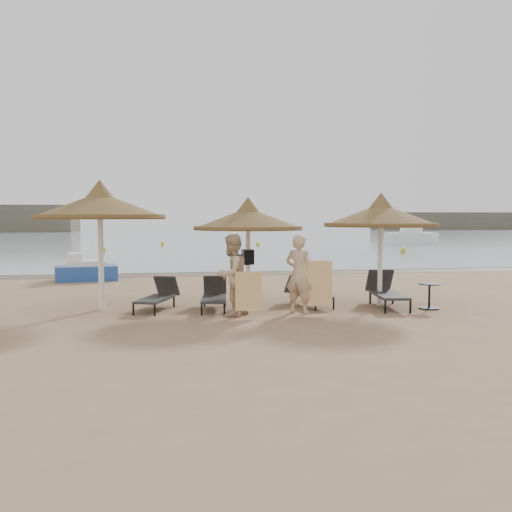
{
  "coord_description": "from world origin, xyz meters",
  "views": [
    {
      "loc": [
        -1.94,
        -13.42,
        2.33
      ],
      "look_at": [
        0.48,
        1.2,
        1.29
      ],
      "focal_mm": 40.0,
      "sensor_mm": 36.0,
      "label": 1
    }
  ],
  "objects_px": {
    "lounger_near_left": "(214,295)",
    "pedal_boat": "(85,270)",
    "palapa_left": "(100,206)",
    "side_table": "(429,297)",
    "person_right": "(299,267)",
    "lounger_far_left": "(159,295)",
    "lounger_far_right": "(386,291)",
    "palapa_center": "(248,219)",
    "person_left": "(232,269)",
    "lounger_near_right": "(307,292)",
    "palapa_right": "(381,216)"
  },
  "relations": [
    {
      "from": "lounger_near_left",
      "to": "pedal_boat",
      "type": "distance_m",
      "value": 8.22
    },
    {
      "from": "palapa_left",
      "to": "lounger_near_left",
      "type": "xyz_separation_m",
      "value": [
        2.78,
        -0.31,
        -2.21
      ]
    },
    {
      "from": "side_table",
      "to": "person_right",
      "type": "distance_m",
      "value": 3.48
    },
    {
      "from": "lounger_far_left",
      "to": "pedal_boat",
      "type": "height_order",
      "value": "pedal_boat"
    },
    {
      "from": "palapa_left",
      "to": "lounger_near_left",
      "type": "height_order",
      "value": "palapa_left"
    },
    {
      "from": "lounger_far_right",
      "to": "palapa_center",
      "type": "bearing_deg",
      "value": 177.29
    },
    {
      "from": "person_right",
      "to": "lounger_far_left",
      "type": "bearing_deg",
      "value": 19.38
    },
    {
      "from": "person_left",
      "to": "lounger_far_left",
      "type": "bearing_deg",
      "value": -79.4
    },
    {
      "from": "lounger_near_right",
      "to": "palapa_left",
      "type": "bearing_deg",
      "value": 164.97
    },
    {
      "from": "palapa_left",
      "to": "palapa_right",
      "type": "relative_size",
      "value": 1.1
    },
    {
      "from": "lounger_near_left",
      "to": "palapa_center",
      "type": "bearing_deg",
      "value": 25.85
    },
    {
      "from": "lounger_far_left",
      "to": "lounger_far_right",
      "type": "bearing_deg",
      "value": 16.12
    },
    {
      "from": "palapa_left",
      "to": "person_right",
      "type": "bearing_deg",
      "value": -15.36
    },
    {
      "from": "pedal_boat",
      "to": "palapa_right",
      "type": "bearing_deg",
      "value": -50.4
    },
    {
      "from": "person_right",
      "to": "palapa_right",
      "type": "bearing_deg",
      "value": -121.37
    },
    {
      "from": "person_left",
      "to": "person_right",
      "type": "bearing_deg",
      "value": 138.98
    },
    {
      "from": "palapa_center",
      "to": "person_left",
      "type": "height_order",
      "value": "palapa_center"
    },
    {
      "from": "lounger_far_right",
      "to": "side_table",
      "type": "distance_m",
      "value": 1.09
    },
    {
      "from": "palapa_left",
      "to": "lounger_near_left",
      "type": "bearing_deg",
      "value": -6.41
    },
    {
      "from": "lounger_far_left",
      "to": "lounger_far_right",
      "type": "xyz_separation_m",
      "value": [
        5.8,
        -0.47,
        0.05
      ]
    },
    {
      "from": "lounger_far_right",
      "to": "person_right",
      "type": "height_order",
      "value": "person_right"
    },
    {
      "from": "person_left",
      "to": "person_right",
      "type": "xyz_separation_m",
      "value": [
        1.64,
        0.07,
        -0.01
      ]
    },
    {
      "from": "palapa_center",
      "to": "pedal_boat",
      "type": "xyz_separation_m",
      "value": [
        -4.95,
        6.85,
        -1.88
      ]
    },
    {
      "from": "palapa_center",
      "to": "pedal_boat",
      "type": "bearing_deg",
      "value": 125.85
    },
    {
      "from": "person_left",
      "to": "person_right",
      "type": "height_order",
      "value": "person_left"
    },
    {
      "from": "lounger_far_left",
      "to": "lounger_far_right",
      "type": "distance_m",
      "value": 5.82
    },
    {
      "from": "side_table",
      "to": "palapa_right",
      "type": "bearing_deg",
      "value": 142.21
    },
    {
      "from": "palapa_center",
      "to": "pedal_boat",
      "type": "distance_m",
      "value": 8.66
    },
    {
      "from": "lounger_near_left",
      "to": "palapa_right",
      "type": "bearing_deg",
      "value": 5.61
    },
    {
      "from": "person_right",
      "to": "pedal_boat",
      "type": "distance_m",
      "value": 10.14
    },
    {
      "from": "lounger_near_right",
      "to": "side_table",
      "type": "bearing_deg",
      "value": -35.85
    },
    {
      "from": "person_left",
      "to": "lounger_far_right",
      "type": "bearing_deg",
      "value": 146.87
    },
    {
      "from": "palapa_right",
      "to": "person_left",
      "type": "distance_m",
      "value": 4.31
    },
    {
      "from": "lounger_far_right",
      "to": "person_left",
      "type": "relative_size",
      "value": 0.94
    },
    {
      "from": "lounger_far_left",
      "to": "lounger_near_left",
      "type": "relative_size",
      "value": 1.01
    },
    {
      "from": "lounger_near_left",
      "to": "lounger_far_right",
      "type": "relative_size",
      "value": 0.88
    },
    {
      "from": "pedal_boat",
      "to": "lounger_far_right",
      "type": "bearing_deg",
      "value": -50.82
    },
    {
      "from": "lounger_near_right",
      "to": "person_left",
      "type": "xyz_separation_m",
      "value": [
        -2.14,
        -1.3,
        0.77
      ]
    },
    {
      "from": "lounger_far_left",
      "to": "pedal_boat",
      "type": "xyz_separation_m",
      "value": [
        -2.66,
        6.99,
        0.02
      ]
    },
    {
      "from": "palapa_left",
      "to": "lounger_far_right",
      "type": "relative_size",
      "value": 1.56
    },
    {
      "from": "palapa_right",
      "to": "pedal_boat",
      "type": "height_order",
      "value": "palapa_right"
    },
    {
      "from": "palapa_right",
      "to": "lounger_near_left",
      "type": "relative_size",
      "value": 1.62
    },
    {
      "from": "palapa_left",
      "to": "lounger_far_right",
      "type": "bearing_deg",
      "value": -4.9
    },
    {
      "from": "palapa_center",
      "to": "palapa_left",
      "type": "bearing_deg",
      "value": 179.93
    },
    {
      "from": "lounger_far_left",
      "to": "palapa_center",
      "type": "bearing_deg",
      "value": 24.29
    },
    {
      "from": "palapa_left",
      "to": "person_left",
      "type": "height_order",
      "value": "palapa_left"
    },
    {
      "from": "palapa_center",
      "to": "person_right",
      "type": "height_order",
      "value": "palapa_center"
    },
    {
      "from": "palapa_left",
      "to": "side_table",
      "type": "height_order",
      "value": "palapa_left"
    },
    {
      "from": "lounger_near_left",
      "to": "pedal_boat",
      "type": "relative_size",
      "value": 0.79
    },
    {
      "from": "side_table",
      "to": "person_right",
      "type": "relative_size",
      "value": 0.29
    }
  ]
}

